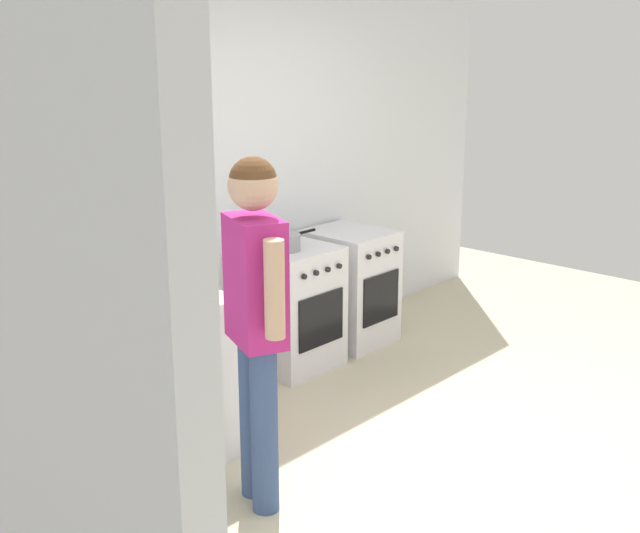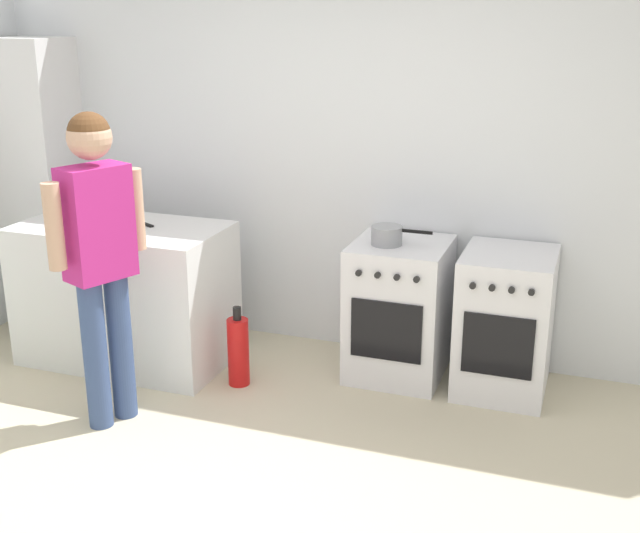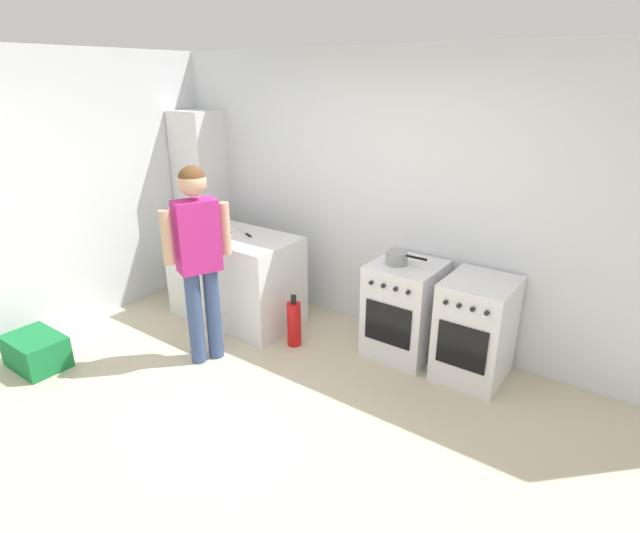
% 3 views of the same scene
% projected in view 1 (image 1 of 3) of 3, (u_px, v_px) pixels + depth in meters
% --- Properties ---
extents(ground_plane, '(8.00, 8.00, 0.00)m').
position_uv_depth(ground_plane, '(450.00, 458.00, 4.36)').
color(ground_plane, beige).
extents(back_wall, '(6.00, 0.10, 2.60)m').
position_uv_depth(back_wall, '(210.00, 181.00, 5.28)').
color(back_wall, silver).
rests_on(back_wall, ground).
extents(counter_unit, '(1.30, 0.70, 0.90)m').
position_uv_depth(counter_unit, '(106.00, 397.00, 4.06)').
color(counter_unit, silver).
rests_on(counter_unit, ground).
extents(oven_left, '(0.57, 0.62, 0.85)m').
position_uv_depth(oven_left, '(289.00, 306.00, 5.52)').
color(oven_left, silver).
rests_on(oven_left, ground).
extents(oven_right, '(0.52, 0.62, 0.85)m').
position_uv_depth(oven_right, '(349.00, 286.00, 5.98)').
color(oven_right, silver).
rests_on(oven_right, ground).
extents(pot, '(0.37, 0.19, 0.11)m').
position_uv_depth(pot, '(287.00, 242.00, 5.30)').
color(pot, gray).
rests_on(pot, oven_left).
extents(knife_bread, '(0.33, 0.18, 0.01)m').
position_uv_depth(knife_bread, '(100.00, 305.00, 4.05)').
color(knife_bread, silver).
rests_on(knife_bread, counter_unit).
extents(knife_utility, '(0.25, 0.04, 0.01)m').
position_uv_depth(knife_utility, '(72.00, 320.00, 3.84)').
color(knife_utility, silver).
rests_on(knife_utility, counter_unit).
extents(person, '(0.32, 0.53, 1.70)m').
position_uv_depth(person, '(256.00, 303.00, 3.68)').
color(person, '#384C7A').
rests_on(person, ground).
extents(fire_extinguisher, '(0.13, 0.13, 0.50)m').
position_uv_depth(fire_extinguisher, '(242.00, 394.00, 4.65)').
color(fire_extinguisher, red).
rests_on(fire_extinguisher, ground).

